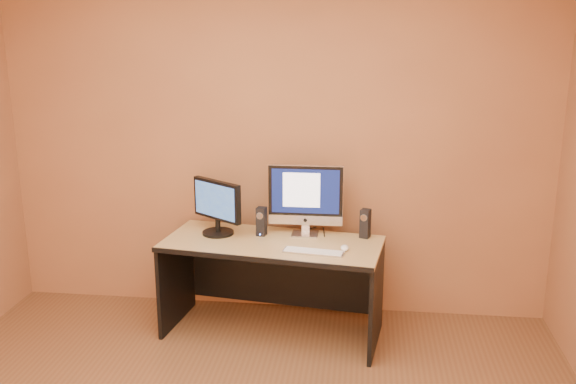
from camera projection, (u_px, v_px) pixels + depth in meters
name	position (u px, v px, depth m)	size (l,w,h in m)	color
walls	(208.00, 223.00, 2.72)	(4.00, 4.00, 2.60)	#99633E
desk	(272.00, 288.00, 4.44)	(1.47, 0.64, 0.68)	tan
imac	(305.00, 200.00, 4.43)	(0.52, 0.19, 0.51)	#B0B0B4
second_monitor	(217.00, 208.00, 4.46)	(0.44, 0.22, 0.39)	black
speaker_left	(261.00, 221.00, 4.46)	(0.06, 0.07, 0.20)	black
speaker_right	(365.00, 223.00, 4.41)	(0.06, 0.07, 0.20)	black
keyboard	(314.00, 252.00, 4.14)	(0.39, 0.11, 0.02)	#B6B6BB
mouse	(345.00, 248.00, 4.19)	(0.05, 0.09, 0.03)	white
cable_a	(324.00, 232.00, 4.54)	(0.01, 0.01, 0.20)	black
cable_b	(307.00, 229.00, 4.59)	(0.01, 0.01, 0.17)	black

